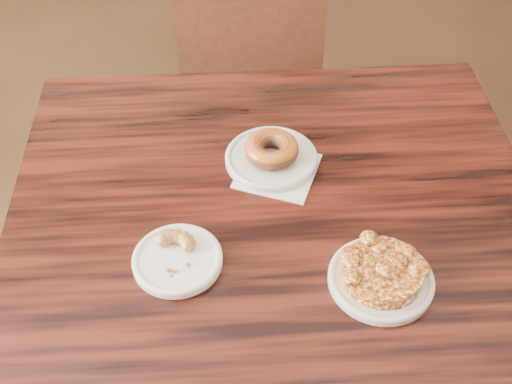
{
  "coord_description": "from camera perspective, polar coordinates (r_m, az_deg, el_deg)",
  "views": [
    {
      "loc": [
        -0.29,
        -0.68,
        1.6
      ],
      "look_at": [
        -0.19,
        0.09,
        0.8
      ],
      "focal_mm": 45.0,
      "sensor_mm": 36.0,
      "label": 1
    }
  ],
  "objects": [
    {
      "name": "plate_donut",
      "position": [
        1.24,
        1.37,
        2.99
      ],
      "size": [
        0.18,
        0.18,
        0.01
      ],
      "primitive_type": "cylinder",
      "color": "silver",
      "rests_on": "napkin"
    },
    {
      "name": "apple_fritter",
      "position": [
        1.05,
        11.23,
        -6.76
      ],
      "size": [
        0.17,
        0.17,
        0.04
      ],
      "primitive_type": null,
      "color": "#401306",
      "rests_on": "plate_fritter"
    },
    {
      "name": "cafe_table",
      "position": [
        1.43,
        1.65,
        -13.42
      ],
      "size": [
        1.03,
        1.03,
        0.75
      ],
      "primitive_type": "cube",
      "rotation": [
        0.0,
        0.0,
        -0.06
      ],
      "color": "black",
      "rests_on": "floor"
    },
    {
      "name": "plate_cruller",
      "position": [
        1.08,
        -6.99,
        -6.02
      ],
      "size": [
        0.15,
        0.15,
        0.01
      ],
      "primitive_type": "cylinder",
      "color": "white",
      "rests_on": "cafe_table"
    },
    {
      "name": "cruller_fragment",
      "position": [
        1.07,
        -7.07,
        -5.44
      ],
      "size": [
        0.09,
        0.09,
        0.02
      ],
      "primitive_type": null,
      "color": "brown",
      "rests_on": "plate_cruller"
    },
    {
      "name": "napkin",
      "position": [
        1.22,
        1.91,
        1.89
      ],
      "size": [
        0.19,
        0.19,
        0.0
      ],
      "primitive_type": "cube",
      "rotation": [
        0.0,
        0.0,
        -0.45
      ],
      "color": "white",
      "rests_on": "cafe_table"
    },
    {
      "name": "plate_fritter",
      "position": [
        1.07,
        11.02,
        -7.65
      ],
      "size": [
        0.17,
        0.17,
        0.01
      ],
      "primitive_type": "cylinder",
      "color": "silver",
      "rests_on": "cafe_table"
    },
    {
      "name": "chair_far",
      "position": [
        1.98,
        0.01,
        10.24
      ],
      "size": [
        0.5,
        0.5,
        0.9
      ],
      "primitive_type": null,
      "rotation": [
        0.0,
        0.0,
        2.93
      ],
      "color": "black",
      "rests_on": "floor"
    },
    {
      "name": "glazed_donut",
      "position": [
        1.22,
        1.39,
        3.83
      ],
      "size": [
        0.1,
        0.1,
        0.04
      ],
      "primitive_type": "torus",
      "color": "#964415",
      "rests_on": "plate_donut"
    }
  ]
}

